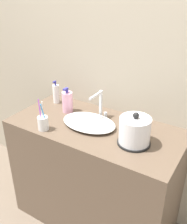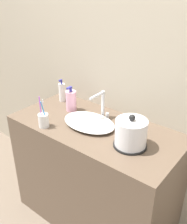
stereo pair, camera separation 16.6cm
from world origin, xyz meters
name	(u,v)px [view 1 (the left image)]	position (x,y,z in m)	size (l,w,h in m)	color
wall_back	(119,43)	(0.00, 0.57, 1.30)	(6.00, 0.04, 2.60)	#ADA38E
vanity_counter	(95,175)	(0.00, 0.28, 0.41)	(1.14, 0.55, 0.82)	brown
sink_basin	(89,122)	(-0.04, 0.26, 0.84)	(0.37, 0.25, 0.04)	white
faucet	(100,103)	(-0.03, 0.39, 0.93)	(0.06, 0.15, 0.19)	silver
electric_kettle	(135,132)	(0.30, 0.22, 0.90)	(0.19, 0.19, 0.20)	black
toothbrush_cup	(43,123)	(-0.26, 0.07, 0.87)	(0.07, 0.07, 0.21)	silver
lotion_bottle	(67,102)	(-0.28, 0.35, 0.90)	(0.08, 0.08, 0.18)	#EAA8C6
shampoo_bottle	(56,94)	(-0.45, 0.43, 0.89)	(0.05, 0.05, 0.18)	white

